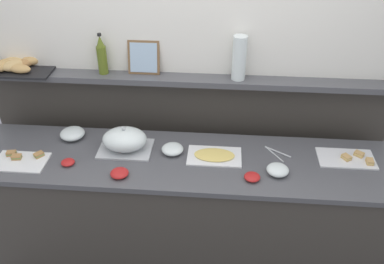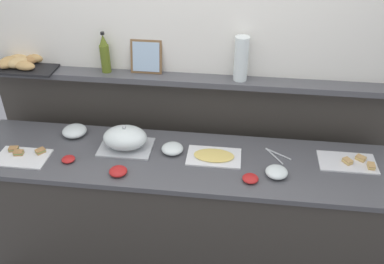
% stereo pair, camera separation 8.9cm
% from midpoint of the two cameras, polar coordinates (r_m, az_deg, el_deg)
% --- Properties ---
extents(ground_plane, '(12.00, 12.00, 0.00)m').
position_cam_midpoint_polar(ground_plane, '(3.70, -1.11, -9.68)').
color(ground_plane, '#38383D').
extents(buffet_counter, '(2.69, 0.61, 0.94)m').
position_cam_midpoint_polar(buffet_counter, '(2.95, -2.38, -10.95)').
color(buffet_counter, '#3D3833').
rests_on(buffet_counter, ground_plane).
extents(back_ledge_unit, '(2.79, 0.22, 1.31)m').
position_cam_midpoint_polar(back_ledge_unit, '(3.17, -1.45, -2.06)').
color(back_ledge_unit, '#3D3833').
rests_on(back_ledge_unit, ground_plane).
extents(sandwich_platter_front, '(0.35, 0.20, 0.04)m').
position_cam_midpoint_polar(sandwich_platter_front, '(2.79, 19.60, -3.39)').
color(sandwich_platter_front, silver).
rests_on(sandwich_platter_front, buffet_counter).
extents(sandwich_platter_side, '(0.33, 0.21, 0.04)m').
position_cam_midpoint_polar(sandwich_platter_side, '(2.84, -23.03, -3.57)').
color(sandwich_platter_side, white).
rests_on(sandwich_platter_side, buffet_counter).
extents(cold_cuts_platter, '(0.34, 0.21, 0.02)m').
position_cam_midpoint_polar(cold_cuts_platter, '(2.65, 2.09, -3.25)').
color(cold_cuts_platter, white).
rests_on(cold_cuts_platter, buffet_counter).
extents(serving_cloche, '(0.34, 0.24, 0.17)m').
position_cam_midpoint_polar(serving_cloche, '(2.72, -10.04, -1.11)').
color(serving_cloche, '#B7BABF').
rests_on(serving_cloche, buffet_counter).
extents(glass_bowl_large, '(0.14, 0.14, 0.06)m').
position_cam_midpoint_polar(glass_bowl_large, '(2.68, -3.62, -2.37)').
color(glass_bowl_large, silver).
rests_on(glass_bowl_large, buffet_counter).
extents(glass_bowl_medium, '(0.13, 0.13, 0.05)m').
position_cam_midpoint_polar(glass_bowl_medium, '(2.55, 10.56, -5.12)').
color(glass_bowl_medium, silver).
rests_on(glass_bowl_medium, buffet_counter).
extents(glass_bowl_small, '(0.16, 0.16, 0.07)m').
position_cam_midpoint_polar(glass_bowl_small, '(2.94, -16.75, -0.26)').
color(glass_bowl_small, silver).
rests_on(glass_bowl_small, buffet_counter).
extents(condiment_bowl_dark, '(0.08, 0.08, 0.03)m').
position_cam_midpoint_polar(condiment_bowl_dark, '(2.71, -17.39, -3.95)').
color(condiment_bowl_dark, red).
rests_on(condiment_bowl_dark, buffet_counter).
extents(condiment_bowl_cream, '(0.11, 0.11, 0.04)m').
position_cam_midpoint_polar(condiment_bowl_cream, '(2.54, -10.81, -5.51)').
color(condiment_bowl_cream, red).
rests_on(condiment_bowl_cream, buffet_counter).
extents(condiment_bowl_teal, '(0.10, 0.10, 0.03)m').
position_cam_midpoint_polar(condiment_bowl_teal, '(2.49, 7.15, -6.08)').
color(condiment_bowl_teal, red).
rests_on(condiment_bowl_teal, buffet_counter).
extents(serving_tongs, '(0.16, 0.16, 0.01)m').
position_cam_midpoint_polar(serving_tongs, '(2.73, 10.34, -2.79)').
color(serving_tongs, '#B7BABF').
rests_on(serving_tongs, buffet_counter).
extents(olive_oil_bottle, '(0.06, 0.06, 0.28)m').
position_cam_midpoint_polar(olive_oil_bottle, '(2.86, -13.03, 10.03)').
color(olive_oil_bottle, '#56661E').
rests_on(olive_oil_bottle, back_ledge_unit).
extents(bread_basket, '(0.40, 0.28, 0.08)m').
position_cam_midpoint_polar(bread_basket, '(3.11, -23.36, 8.36)').
color(bread_basket, black).
rests_on(bread_basket, back_ledge_unit).
extents(framed_picture, '(0.21, 0.06, 0.22)m').
position_cam_midpoint_polar(framed_picture, '(2.82, -7.49, 9.98)').
color(framed_picture, brown).
rests_on(framed_picture, back_ledge_unit).
extents(water_carafe, '(0.09, 0.09, 0.29)m').
position_cam_midpoint_polar(water_carafe, '(2.71, 5.48, 9.96)').
color(water_carafe, silver).
rests_on(water_carafe, back_ledge_unit).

